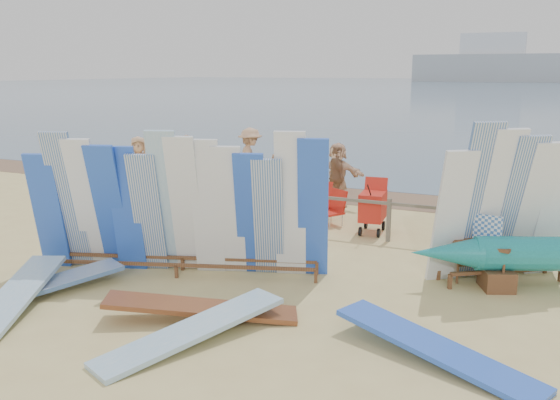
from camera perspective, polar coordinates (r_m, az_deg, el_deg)
The scene contains 23 objects.
ground at distance 10.42m, azimuth -4.64°, elevation -6.96°, with size 160.00×160.00×0.00m, color #D3C07A.
ocean at distance 136.71m, azimuth 22.66°, elevation 10.01°, with size 320.00×240.00×0.02m, color #455F7B.
wet_sand_strip at distance 16.85m, azimuth 7.25°, elevation 0.49°, with size 40.00×2.60×0.01m, color brown.
distant_ship at distance 189.34m, azimuth 19.69°, elevation 12.25°, with size 45.00×8.00×14.00m.
fence at distance 12.85m, azimuth 1.78°, elevation -0.27°, with size 12.08×0.08×0.90m.
main_surfboard_rack at distance 10.14m, azimuth -9.82°, elevation -0.96°, with size 5.01×2.13×2.52m.
side_surfboard_rack at distance 10.31m, azimuth 20.74°, elevation -0.97°, with size 2.27×1.80×2.69m.
vendor_table at distance 10.27m, azimuth 19.13°, elevation -5.61°, with size 0.99×0.80×1.17m.
flat_board_e at distance 10.07m, azimuth -22.34°, elevation -8.58°, with size 0.56×2.70×0.07m, color silver.
flat_board_a at distance 9.63m, azimuth -24.14°, elevation -9.71°, with size 0.56×2.70×0.07m, color #86B4D6.
flat_board_b at distance 7.97m, azimuth -8.40°, elevation -13.35°, with size 0.56×2.70×0.07m, color #86B4D6.
flat_board_c at distance 8.62m, azimuth -7.52°, elevation -11.29°, with size 0.56×2.70×0.07m, color brown.
flat_board_d at distance 7.68m, azimuth 14.65°, elevation -14.69°, with size 0.56×2.70×0.07m, color blue.
beach_chair_left at distance 13.48m, azimuth 5.00°, elevation -1.44°, with size 0.70×0.71×0.80m.
beach_chair_right at distance 13.80m, azimuth 3.59°, elevation -0.96°, with size 0.58×0.60×0.91m.
stroller at distance 12.89m, azimuth 8.91°, elevation -1.12°, with size 0.66×0.90×1.16m.
beachgoer_2 at distance 13.94m, azimuth -0.11°, elevation 1.37°, with size 0.76×0.36×1.56m, color beige.
beachgoer_11 at distance 18.00m, azimuth -8.78°, elevation 3.75°, with size 1.46×0.47×1.57m, color beige.
beachgoer_4 at distance 15.18m, azimuth 5.47°, elevation 2.27°, with size 0.93×0.40×1.58m, color #8C6042.
beachgoer_0 at distance 16.62m, azimuth -13.40°, elevation 3.07°, with size 0.83×0.40×1.70m, color tan.
beachgoer_5 at distance 15.29m, azimuth 5.52°, elevation 2.45°, with size 1.52×0.49×1.64m, color beige.
beachgoer_7 at distance 15.39m, azimuth 21.30°, elevation 1.91°, with size 0.64×0.35×1.74m, color #8C6042.
beachgoer_3 at distance 17.01m, azimuth -2.86°, elevation 3.86°, with size 1.20×0.49×1.85m, color tan.
Camera 1 is at (4.80, -8.58, 3.44)m, focal length 38.00 mm.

